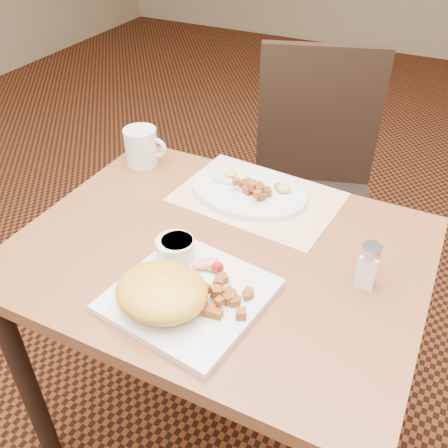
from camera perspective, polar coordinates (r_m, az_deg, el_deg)
ground at (r=1.70m, az=-0.41°, el=-22.61°), size 8.00×8.00×0.00m
table at (r=1.19m, az=-0.54°, el=-6.80°), size 0.90×0.70×0.75m
chair_far at (r=1.79m, az=10.07°, el=5.18°), size 0.53×0.54×0.97m
placemat at (r=1.29m, az=3.88°, el=3.08°), size 0.42×0.32×0.00m
plate_square at (r=1.00m, az=-3.96°, el=-8.13°), size 0.32×0.32×0.02m
plate_oval at (r=1.29m, az=2.84°, el=3.70°), size 0.31×0.24×0.02m
hollandaise_mound at (r=0.96m, az=-7.20°, el=-7.70°), size 0.19×0.16×0.07m
ramekin at (r=1.06m, az=-5.60°, el=-2.77°), size 0.08×0.08×0.04m
garnish_sq at (r=1.04m, az=-1.58°, el=-4.72°), size 0.08×0.06×0.03m
fried_egg at (r=1.34m, az=0.63°, el=5.70°), size 0.10×0.10×0.02m
garnish_ov at (r=1.28m, az=6.71°, el=4.13°), size 0.06×0.05×0.02m
salt_shaker at (r=1.04m, az=16.14°, el=-4.52°), size 0.04×0.04×0.10m
coffee_mug at (r=1.43m, az=-9.36°, el=8.72°), size 0.12×0.09×0.10m
home_fries_sq at (r=0.97m, az=0.19°, el=-8.39°), size 0.11×0.11×0.03m
home_fries_ov at (r=1.26m, az=3.40°, el=4.19°), size 0.11×0.08×0.04m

